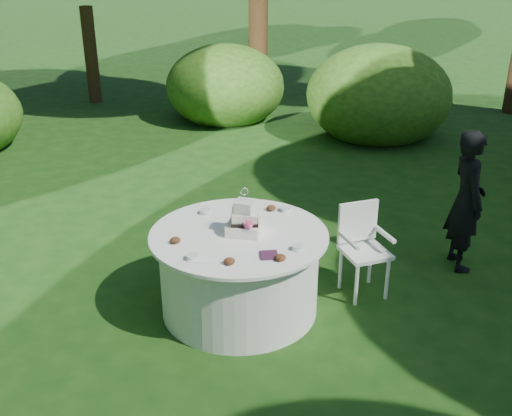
# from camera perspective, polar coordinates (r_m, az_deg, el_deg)

# --- Properties ---
(ground) EXTENTS (80.00, 80.00, 0.00)m
(ground) POSITION_cam_1_polar(r_m,az_deg,el_deg) (5.57, -1.56, -9.53)
(ground) COLOR #12390F
(ground) RESTS_ON ground
(napkins) EXTENTS (0.14, 0.14, 0.02)m
(napkins) POSITION_cam_1_polar(r_m,az_deg,el_deg) (4.81, 1.25, -4.51)
(napkins) COLOR #441D39
(napkins) RESTS_ON table
(feather_plume) EXTENTS (0.48, 0.07, 0.01)m
(feather_plume) POSITION_cam_1_polar(r_m,az_deg,el_deg) (4.75, -3.82, -4.96)
(feather_plume) COLOR white
(feather_plume) RESTS_ON table
(guest) EXTENTS (0.38, 0.55, 1.45)m
(guest) POSITION_cam_1_polar(r_m,az_deg,el_deg) (6.31, 19.41, 0.67)
(guest) COLOR black
(guest) RESTS_ON ground
(table) EXTENTS (1.56, 1.56, 0.77)m
(table) POSITION_cam_1_polar(r_m,az_deg,el_deg) (5.37, -1.60, -6.06)
(table) COLOR silver
(table) RESTS_ON ground
(cake) EXTENTS (0.36, 0.36, 0.42)m
(cake) POSITION_cam_1_polar(r_m,az_deg,el_deg) (5.15, -1.08, -1.22)
(cake) COLOR white
(cake) RESTS_ON table
(chair) EXTENTS (0.48, 0.48, 0.88)m
(chair) POSITION_cam_1_polar(r_m,az_deg,el_deg) (5.69, 10.06, -3.18)
(chair) COLOR white
(chair) RESTS_ON ground
(votives) EXTENTS (0.97, 0.98, 0.04)m
(votives) POSITION_cam_1_polar(r_m,az_deg,el_deg) (5.20, -1.00, -2.08)
(votives) COLOR silver
(votives) RESTS_ON table
(petal_cups) EXTENTS (0.97, 1.09, 0.05)m
(petal_cups) POSITION_cam_1_polar(r_m,az_deg,el_deg) (5.01, -1.57, -3.07)
(petal_cups) COLOR #562D16
(petal_cups) RESTS_ON table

